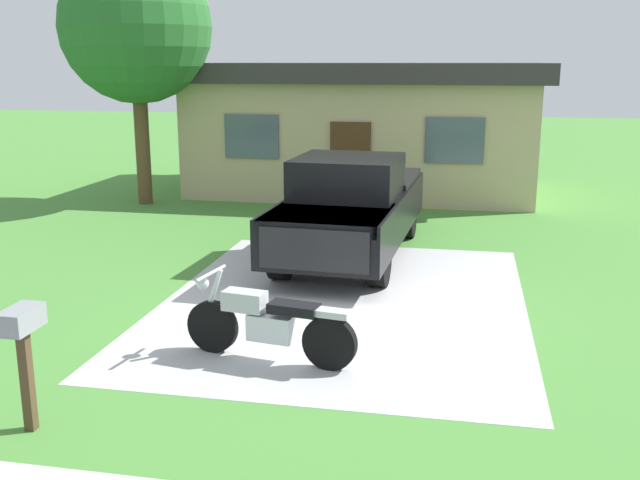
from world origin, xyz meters
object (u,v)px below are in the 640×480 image
at_px(pickup_truck, 352,205).
at_px(mailbox, 23,336).
at_px(neighbor_house, 364,126).
at_px(shade_tree, 136,28).
at_px(motorcycle, 268,323).

height_order(pickup_truck, mailbox, pickup_truck).
bearing_deg(mailbox, neighbor_house, 84.87).
bearing_deg(neighbor_house, shade_tree, -149.18).
bearing_deg(pickup_truck, neighbor_house, 96.11).
relative_size(motorcycle, pickup_truck, 0.38).
xyz_separation_m(pickup_truck, neighbor_house, (-0.77, 7.21, 0.84)).
height_order(pickup_truck, neighbor_house, neighbor_house).
distance_m(pickup_truck, mailbox, 7.59).
distance_m(shade_tree, neighbor_house, 6.58).
xyz_separation_m(mailbox, neighbor_house, (1.30, 14.51, 0.81)).
distance_m(motorcycle, pickup_truck, 5.18).
bearing_deg(mailbox, shade_tree, 108.92).
bearing_deg(neighbor_house, motorcycle, -87.50).
distance_m(mailbox, shade_tree, 12.51).
distance_m(motorcycle, neighbor_house, 12.44).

